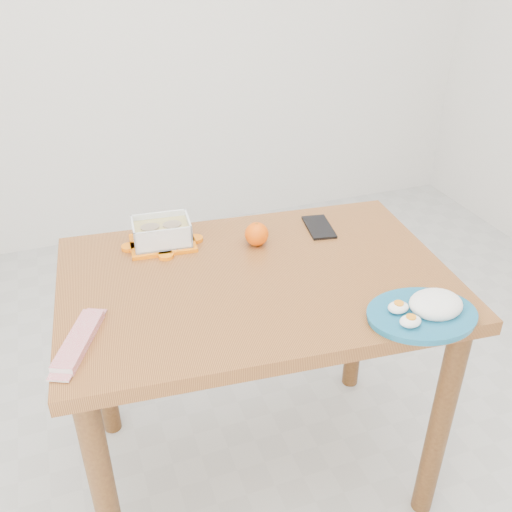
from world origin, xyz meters
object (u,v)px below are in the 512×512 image
object	(u,v)px
rice_plate	(427,309)
dining_table	(256,312)
orange_fruit	(257,234)
smartphone	(319,227)
food_container	(162,233)

from	to	relation	value
rice_plate	dining_table	bearing A→B (deg)	143.74
orange_fruit	smartphone	xyz separation A→B (m)	(0.21, 0.03, -0.03)
rice_plate	food_container	bearing A→B (deg)	140.95
dining_table	smartphone	xyz separation A→B (m)	(0.27, 0.18, 0.12)
dining_table	rice_plate	bearing A→B (deg)	-39.11
dining_table	food_container	world-z (taller)	food_container
dining_table	food_container	size ratio (longest dim) A/B	5.55
dining_table	rice_plate	size ratio (longest dim) A/B	3.67
food_container	dining_table	bearing A→B (deg)	-45.92
food_container	rice_plate	bearing A→B (deg)	-42.00
rice_plate	smartphone	xyz separation A→B (m)	(-0.05, 0.49, -0.02)
food_container	orange_fruit	world-z (taller)	food_container
dining_table	orange_fruit	xyz separation A→B (m)	(0.06, 0.15, 0.15)
orange_fruit	food_container	bearing A→B (deg)	160.50
dining_table	food_container	xyz separation A→B (m)	(-0.20, 0.24, 0.16)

